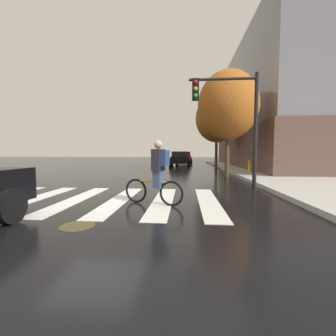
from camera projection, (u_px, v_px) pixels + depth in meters
name	position (u px, v px, depth m)	size (l,w,h in m)	color
ground_plane	(96.00, 200.00, 6.36)	(120.00, 120.00, 0.00)	black
crosswalk_stripes	(77.00, 199.00, 6.41)	(8.19, 3.93, 0.01)	silver
manhole_cover	(78.00, 226.00, 4.10)	(0.64, 0.64, 0.01)	#473D1E
sedan_mid	(180.00, 158.00, 22.46)	(2.02, 4.28, 1.48)	black
sedan_far	(184.00, 157.00, 27.96)	(2.01, 4.26, 1.47)	maroon
cyclist	(157.00, 173.00, 5.69)	(1.64, 0.61, 1.69)	black
traffic_light_near	(232.00, 111.00, 7.88)	(2.47, 0.28, 4.20)	black
fire_hydrant	(250.00, 165.00, 14.29)	(0.33, 0.22, 0.78)	gold
street_tree_near	(228.00, 105.00, 12.03)	(3.30, 3.30, 5.86)	#4C3823
street_tree_mid	(217.00, 118.00, 18.50)	(3.56, 3.56, 6.33)	#4C3823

